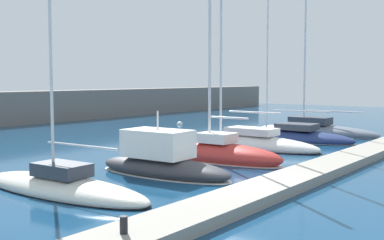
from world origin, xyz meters
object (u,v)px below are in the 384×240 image
Objects in this scene: sailboat_ivory_fourth at (61,187)px; dock_bollard at (124,225)px; motorboat_charcoal_fifth at (162,162)px; mooring_buoy_white at (180,124)px; sailboat_red_sixth at (218,153)px; sailboat_white_seventh at (241,142)px; sailboat_slate_ninth at (315,130)px; sailboat_navy_eighth at (284,136)px.

sailboat_ivory_fourth reaches higher than dock_bollard.
mooring_buoy_white is at bearing -55.86° from motorboat_charcoal_fifth.
sailboat_ivory_fourth is 9.48m from sailboat_red_sixth.
sailboat_white_seventh reaches higher than dock_bollard.
sailboat_white_seventh reaches higher than motorboat_charcoal_fifth.
sailboat_ivory_fourth reaches higher than mooring_buoy_white.
dock_bollard is (-2.98, -6.19, 0.40)m from sailboat_ivory_fourth.
dock_bollard is at bearing 112.92° from sailboat_white_seventh.
sailboat_slate_ninth is at bearing -91.72° from sailboat_ivory_fourth.
dock_bollard is (-7.86, -5.48, 0.02)m from motorboat_charcoal_fifth.
motorboat_charcoal_fifth is 19.22m from sailboat_slate_ninth.
sailboat_white_seventh is 9.42m from sailboat_slate_ninth.
motorboat_charcoal_fifth is 9.58m from dock_bollard.
mooring_buoy_white is (19.54, 14.48, -0.59)m from motorboat_charcoal_fifth.
sailboat_white_seventh is 15.91m from mooring_buoy_white.
sailboat_white_seventh is 0.98× the size of sailboat_navy_eighth.
sailboat_slate_ninth is (9.38, -0.86, 0.08)m from sailboat_white_seventh.
sailboat_ivory_fourth is 22.91× the size of mooring_buoy_white.
dock_bollard is at bearing -143.92° from mooring_buoy_white.
sailboat_ivory_fourth is 6.89m from dock_bollard.
sailboat_slate_ninth reaches higher than sailboat_ivory_fourth.
sailboat_ivory_fourth is at bearing 91.55° from sailboat_slate_ninth.
mooring_buoy_white is 33.91m from dock_bollard.
sailboat_ivory_fourth reaches higher than motorboat_charcoal_fifth.
motorboat_charcoal_fifth reaches higher than dock_bollard.
sailboat_ivory_fourth is 0.78× the size of sailboat_navy_eighth.
sailboat_navy_eighth is (14.63, 1.38, -0.32)m from motorboat_charcoal_fifth.
motorboat_charcoal_fifth is 14.69m from sailboat_navy_eighth.
sailboat_red_sixth is at bearing 94.49° from sailboat_slate_ninth.
sailboat_slate_ninth reaches higher than sailboat_navy_eighth.
dock_bollard is at bearing 103.68° from sailboat_navy_eighth.
motorboat_charcoal_fifth is 9.99m from sailboat_white_seventh.
sailboat_ivory_fourth reaches higher than sailboat_red_sixth.
motorboat_charcoal_fifth is 0.43× the size of sailboat_white_seventh.
sailboat_red_sixth is 14.64m from sailboat_slate_ninth.
motorboat_charcoal_fifth is 15.67× the size of dock_bollard.
dock_bollard reaches higher than mooring_buoy_white.
sailboat_slate_ninth is at bearing -95.00° from sailboat_white_seventh.
sailboat_navy_eighth is at bearing 16.97° from dock_bollard.
sailboat_slate_ninth is (19.19, 1.05, -0.23)m from motorboat_charcoal_fifth.
sailboat_white_seventh is 4.85m from sailboat_navy_eighth.
sailboat_red_sixth is 21.46× the size of mooring_buoy_white.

